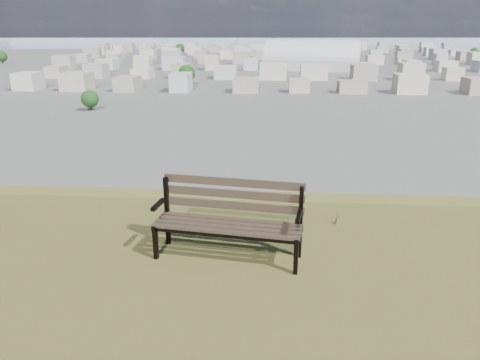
{
  "coord_description": "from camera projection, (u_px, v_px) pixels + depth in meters",
  "views": [
    {
      "loc": [
        1.49,
        -2.78,
        27.6
      ],
      "look_at": [
        0.99,
        4.11,
        25.3
      ],
      "focal_mm": 35.0,
      "sensor_mm": 36.0,
      "label": 1
    }
  ],
  "objects": [
    {
      "name": "city_blocks",
      "position": [
        273.0,
        55.0,
        383.54
      ],
      "size": [
        395.0,
        361.0,
        7.0
      ],
      "color": "beige",
      "rests_on": "ground"
    },
    {
      "name": "park_bench",
      "position": [
        229.0,
        215.0,
        5.41
      ],
      "size": [
        1.76,
        0.78,
        0.89
      ],
      "rotation": [
        0.0,
        0.0,
        -0.14
      ],
      "color": "#433827",
      "rests_on": "hilltop_mesa"
    },
    {
      "name": "city_trees",
      "position": [
        233.0,
        60.0,
        313.55
      ],
      "size": [
        406.52,
        387.2,
        9.98
      ],
      "color": "black",
      "rests_on": "ground"
    },
    {
      "name": "bay_water",
      "position": [
        274.0,
        40.0,
        862.95
      ],
      "size": [
        2400.0,
        700.0,
        0.12
      ],
      "primitive_type": "cube",
      "color": "#828CA5",
      "rests_on": "ground"
    },
    {
      "name": "arena",
      "position": [
        312.0,
        61.0,
        296.21
      ],
      "size": [
        61.47,
        34.38,
        24.51
      ],
      "rotation": [
        0.0,
        0.0,
        -0.18
      ],
      "color": "#B4B4B0",
      "rests_on": "ground"
    },
    {
      "name": "far_hills",
      "position": [
        254.0,
        25.0,
        1334.88
      ],
      "size": [
        2050.0,
        340.0,
        60.0
      ],
      "color": "#A3B5CA",
      "rests_on": "ground"
    }
  ]
}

